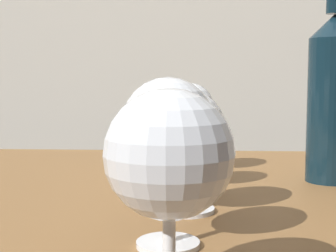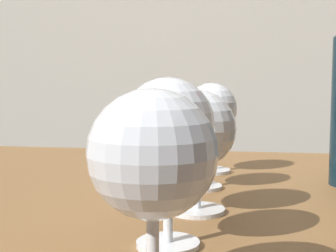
{
  "view_description": "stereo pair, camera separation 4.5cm",
  "coord_description": "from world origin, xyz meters",
  "px_view_note": "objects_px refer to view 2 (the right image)",
  "views": [
    {
      "loc": [
        0.08,
        -0.63,
        0.93
      ],
      "look_at": [
        0.06,
        -0.18,
        0.88
      ],
      "focal_mm": 53.82,
      "sensor_mm": 36.0,
      "label": 1
    },
    {
      "loc": [
        0.13,
        -0.62,
        0.93
      ],
      "look_at": [
        0.06,
        -0.18,
        0.88
      ],
      "focal_mm": 53.82,
      "sensor_mm": 36.0,
      "label": 2
    }
  ],
  "objects_px": {
    "wine_glass_pinot": "(168,128)",
    "wine_glass_merlot": "(201,124)",
    "wine_glass_amber": "(198,132)",
    "wine_glass_cabernet": "(212,110)",
    "wine_glass_chardonnay": "(152,158)"
  },
  "relations": [
    {
      "from": "wine_glass_pinot",
      "to": "wine_glass_merlot",
      "type": "relative_size",
      "value": 1.17
    },
    {
      "from": "wine_glass_pinot",
      "to": "wine_glass_cabernet",
      "type": "distance_m",
      "value": 0.36
    },
    {
      "from": "wine_glass_amber",
      "to": "wine_glass_cabernet",
      "type": "xyz_separation_m",
      "value": [
        0.0,
        0.24,
        0.01
      ]
    },
    {
      "from": "wine_glass_pinot",
      "to": "wine_glass_merlot",
      "type": "distance_m",
      "value": 0.24
    },
    {
      "from": "wine_glass_chardonnay",
      "to": "wine_glass_cabernet",
      "type": "bearing_deg",
      "value": 88.82
    },
    {
      "from": "wine_glass_pinot",
      "to": "wine_glass_merlot",
      "type": "height_order",
      "value": "wine_glass_pinot"
    },
    {
      "from": "wine_glass_merlot",
      "to": "wine_glass_amber",
      "type": "bearing_deg",
      "value": -87.27
    },
    {
      "from": "wine_glass_chardonnay",
      "to": "wine_glass_amber",
      "type": "xyz_separation_m",
      "value": [
        0.01,
        0.23,
        -0.01
      ]
    },
    {
      "from": "wine_glass_chardonnay",
      "to": "wine_glass_merlot",
      "type": "relative_size",
      "value": 1.12
    },
    {
      "from": "wine_glass_pinot",
      "to": "wine_glass_merlot",
      "type": "bearing_deg",
      "value": 87.65
    },
    {
      "from": "wine_glass_chardonnay",
      "to": "wine_glass_merlot",
      "type": "distance_m",
      "value": 0.36
    },
    {
      "from": "wine_glass_merlot",
      "to": "wine_glass_pinot",
      "type": "bearing_deg",
      "value": -92.35
    },
    {
      "from": "wine_glass_amber",
      "to": "wine_glass_merlot",
      "type": "distance_m",
      "value": 0.12
    },
    {
      "from": "wine_glass_merlot",
      "to": "wine_glass_chardonnay",
      "type": "bearing_deg",
      "value": -90.58
    },
    {
      "from": "wine_glass_pinot",
      "to": "wine_glass_cabernet",
      "type": "relative_size",
      "value": 1.08
    }
  ]
}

